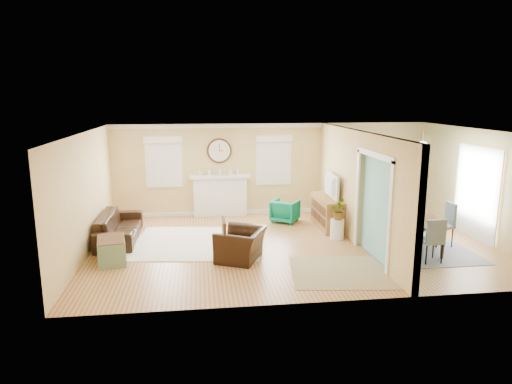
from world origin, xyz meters
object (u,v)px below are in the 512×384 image
Objects in this scene: sofa at (119,227)px; eames_chair at (241,244)px; dining_table at (411,231)px; credenza at (328,212)px; green_chair at (285,211)px.

eames_chair reaches higher than sofa.
dining_table is at bearing -101.17° from sofa.
dining_table is at bearing -49.34° from credenza.
sofa is 6.79m from dining_table.
credenza reaches higher than green_chair.
eames_chair is 1.50× the size of green_chair.
green_chair is at bearing 176.89° from eames_chair.
sofa is 1.41× the size of credenza.
credenza is (5.21, 0.42, 0.08)m from sofa.
credenza is (2.47, 2.13, 0.07)m from eames_chair.
eames_chair reaches higher than green_chair.
sofa is at bearing 46.90° from green_chair.
credenza is at bearing -179.62° from green_chair.
eames_chair is 0.51× the size of dining_table.
credenza reaches higher than dining_table.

